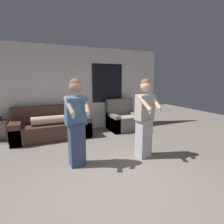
{
  "coord_description": "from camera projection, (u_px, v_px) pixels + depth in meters",
  "views": [
    {
      "loc": [
        -1.12,
        -2.29,
        1.7
      ],
      "look_at": [
        0.26,
        0.87,
        1.04
      ],
      "focal_mm": 28.0,
      "sensor_mm": 36.0,
      "label": 1
    }
  ],
  "objects": [
    {
      "name": "couch",
      "position": [
        52.0,
        127.0,
        5.09
      ],
      "size": [
        2.13,
        0.88,
        0.92
      ],
      "color": "#472D23",
      "rests_on": "ground_plane"
    },
    {
      "name": "wall_back",
      "position": [
        74.0,
        90.0,
        5.63
      ],
      "size": [
        6.21,
        0.07,
        2.7
      ],
      "color": "silver",
      "rests_on": "ground_plane"
    },
    {
      "name": "armchair",
      "position": [
        123.0,
        120.0,
        5.94
      ],
      "size": [
        0.96,
        0.83,
        1.02
      ],
      "color": "slate",
      "rests_on": "ground_plane"
    },
    {
      "name": "side_table",
      "position": [
        0.0,
        124.0,
        4.73
      ],
      "size": [
        0.4,
        0.41,
        0.74
      ],
      "color": "brown",
      "rests_on": "ground_plane"
    },
    {
      "name": "person_right",
      "position": [
        145.0,
        118.0,
        3.72
      ],
      "size": [
        0.44,
        0.5,
        1.7
      ],
      "color": "#B2B2B7",
      "rests_on": "ground_plane"
    },
    {
      "name": "person_left",
      "position": [
        76.0,
        122.0,
        3.33
      ],
      "size": [
        0.45,
        0.5,
        1.71
      ],
      "color": "#384770",
      "rests_on": "ground_plane"
    },
    {
      "name": "ground_plane",
      "position": [
        119.0,
        186.0,
        2.82
      ],
      "size": [
        14.0,
        14.0,
        0.0
      ],
      "primitive_type": "plane",
      "color": "slate"
    }
  ]
}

